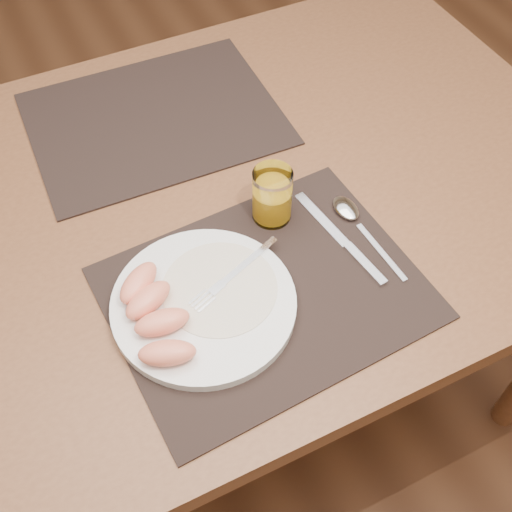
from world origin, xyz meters
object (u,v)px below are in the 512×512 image
object	(u,v)px
plate	(204,304)
knife	(347,245)
placemat_far	(154,119)
table	(206,229)
placemat_near	(266,293)
fork	(229,279)
spoon	(351,214)
juice_glass	(272,198)

from	to	relation	value
plate	knife	size ratio (longest dim) A/B	1.23
placemat_far	knife	size ratio (longest dim) A/B	2.04
table	plate	bearing A→B (deg)	-112.54
placemat_near	fork	xyz separation A→B (m)	(-0.04, 0.03, 0.02)
placemat_near	knife	xyz separation A→B (m)	(0.15, 0.02, 0.00)
fork	spoon	bearing A→B (deg)	9.10
placemat_near	juice_glass	world-z (taller)	juice_glass
knife	spoon	bearing A→B (deg)	53.01
placemat_near	fork	distance (m)	0.06
juice_glass	table	bearing A→B (deg)	133.19
spoon	placemat_near	bearing A→B (deg)	-159.24
fork	juice_glass	bearing A→B (deg)	38.68
table	juice_glass	bearing A→B (deg)	-46.81
table	juice_glass	xyz separation A→B (m)	(0.08, -0.09, 0.13)
placemat_far	plate	bearing A→B (deg)	-100.74
spoon	juice_glass	bearing A→B (deg)	152.84
table	fork	world-z (taller)	fork
table	spoon	bearing A→B (deg)	-36.75
plate	juice_glass	distance (m)	0.21
fork	spoon	size ratio (longest dim) A/B	0.88
placemat_near	spoon	distance (m)	0.20
table	juice_glass	size ratio (longest dim) A/B	14.66
placemat_near	spoon	world-z (taller)	spoon
placemat_far	knife	world-z (taller)	knife
fork	juice_glass	world-z (taller)	juice_glass
knife	placemat_near	bearing A→B (deg)	-171.54
fork	juice_glass	distance (m)	0.16
placemat_near	placemat_far	xyz separation A→B (m)	(-0.01, 0.44, 0.00)
table	knife	world-z (taller)	knife
knife	juice_glass	bearing A→B (deg)	125.57
fork	knife	distance (m)	0.20
plate	knife	bearing A→B (deg)	1.68
knife	table	bearing A→B (deg)	129.23
plate	spoon	bearing A→B (deg)	11.29
spoon	juice_glass	xyz separation A→B (m)	(-0.11, 0.06, 0.04)
fork	juice_glass	size ratio (longest dim) A/B	1.77
plate	placemat_far	bearing A→B (deg)	79.26
table	juice_glass	distance (m)	0.18
placemat_far	knife	distance (m)	0.45
placemat_far	juice_glass	size ratio (longest dim) A/B	4.71
placemat_far	spoon	world-z (taller)	spoon
placemat_near	plate	distance (m)	0.09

